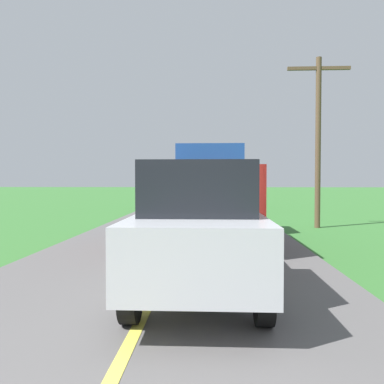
{
  "coord_description": "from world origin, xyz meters",
  "views": [
    {
      "loc": [
        0.82,
        0.14,
        1.75
      ],
      "look_at": [
        0.28,
        11.77,
        1.4
      ],
      "focal_mm": 36.28,
      "sensor_mm": 36.0,
      "label": 1
    }
  ],
  "objects_px": {
    "utility_pole_roadside": "(318,134)",
    "banana_truck_far": "(203,184)",
    "banana_truck_near": "(210,190)",
    "following_car": "(200,227)"
  },
  "relations": [
    {
      "from": "utility_pole_roadside",
      "to": "following_car",
      "type": "relative_size",
      "value": 1.52
    },
    {
      "from": "banana_truck_far",
      "to": "following_car",
      "type": "distance_m",
      "value": 20.75
    },
    {
      "from": "banana_truck_near",
      "to": "banana_truck_far",
      "type": "bearing_deg",
      "value": 91.88
    },
    {
      "from": "banana_truck_far",
      "to": "utility_pole_roadside",
      "type": "xyz_separation_m",
      "value": [
        4.46,
        -11.93,
        1.97
      ]
    },
    {
      "from": "utility_pole_roadside",
      "to": "banana_truck_far",
      "type": "bearing_deg",
      "value": 110.51
    },
    {
      "from": "banana_truck_near",
      "to": "banana_truck_far",
      "type": "distance_m",
      "value": 14.8
    },
    {
      "from": "following_car",
      "to": "banana_truck_far",
      "type": "bearing_deg",
      "value": 90.96
    },
    {
      "from": "utility_pole_roadside",
      "to": "following_car",
      "type": "xyz_separation_m",
      "value": [
        -4.12,
        -8.81,
        -2.37
      ]
    },
    {
      "from": "utility_pole_roadside",
      "to": "banana_truck_near",
      "type": "bearing_deg",
      "value": -144.22
    },
    {
      "from": "banana_truck_far",
      "to": "utility_pole_roadside",
      "type": "height_order",
      "value": "utility_pole_roadside"
    }
  ]
}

